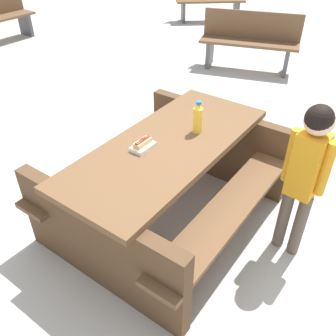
# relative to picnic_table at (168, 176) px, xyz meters

# --- Properties ---
(ground_plane) EXTENTS (30.00, 30.00, 0.00)m
(ground_plane) POSITION_rel_picnic_table_xyz_m (0.00, 0.00, -0.44)
(ground_plane) COLOR #B7B2A8
(ground_plane) RESTS_ON ground
(picnic_table) EXTENTS (2.03, 1.72, 0.75)m
(picnic_table) POSITION_rel_picnic_table_xyz_m (0.00, 0.00, 0.00)
(picnic_table) COLOR brown
(picnic_table) RESTS_ON ground
(soda_bottle) EXTENTS (0.07, 0.07, 0.26)m
(soda_bottle) POSITION_rel_picnic_table_xyz_m (-0.25, 0.13, 0.42)
(soda_bottle) COLOR yellow
(soda_bottle) RESTS_ON picnic_table
(hotdog_tray) EXTENTS (0.20, 0.14, 0.08)m
(hotdog_tray) POSITION_rel_picnic_table_xyz_m (0.14, -0.13, 0.34)
(hotdog_tray) COLOR white
(hotdog_tray) RESTS_ON picnic_table
(child_in_coat) EXTENTS (0.22, 0.29, 1.23)m
(child_in_coat) POSITION_rel_picnic_table_xyz_m (-0.08, 0.96, 0.34)
(child_in_coat) COLOR brown
(child_in_coat) RESTS_ON ground
(park_bench_near) EXTENTS (0.58, 1.54, 0.85)m
(park_bench_near) POSITION_rel_picnic_table_xyz_m (-3.67, -0.30, 0.00)
(park_bench_near) COLOR brown
(park_bench_near) RESTS_ON ground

